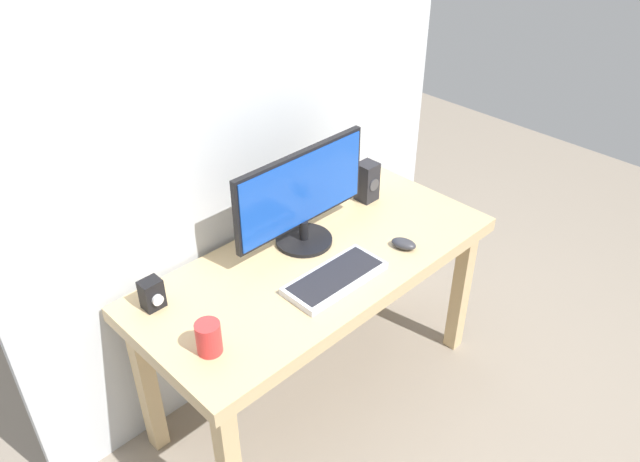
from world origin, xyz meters
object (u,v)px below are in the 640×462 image
object	(u,v)px
audio_controller	(152,294)
monitor	(302,196)
coffee_mug	(209,338)
desk	(318,277)
mouse	(404,244)
speaker_right	(367,182)
keyboard_primary	(335,278)

from	to	relation	value
audio_controller	monitor	bearing A→B (deg)	-6.47
monitor	coffee_mug	bearing A→B (deg)	-159.26
desk	mouse	bearing A→B (deg)	-32.12
coffee_mug	speaker_right	bearing A→B (deg)	14.63
audio_controller	desk	bearing A→B (deg)	-18.69
desk	audio_controller	world-z (taller)	audio_controller
desk	coffee_mug	distance (m)	0.59
speaker_right	coffee_mug	distance (m)	1.05
monitor	mouse	bearing A→B (deg)	-51.31
keyboard_primary	monitor	bearing A→B (deg)	71.52
monitor	audio_controller	xyz separation A→B (m)	(-0.62, 0.07, -0.15)
coffee_mug	mouse	bearing A→B (deg)	-4.90
desk	audio_controller	size ratio (longest dim) A/B	13.13
coffee_mug	keyboard_primary	bearing A→B (deg)	-3.50
speaker_right	coffee_mug	world-z (taller)	speaker_right
speaker_right	audio_controller	size ratio (longest dim) A/B	1.57
mouse	coffee_mug	bearing A→B (deg)	158.74
desk	coffee_mug	size ratio (longest dim) A/B	12.97
keyboard_primary	mouse	bearing A→B (deg)	-7.11
monitor	speaker_right	bearing A→B (deg)	4.89
audio_controller	coffee_mug	world-z (taller)	coffee_mug
keyboard_primary	audio_controller	distance (m)	0.63
mouse	coffee_mug	xyz separation A→B (m)	(-0.85, 0.07, 0.04)
mouse	audio_controller	size ratio (longest dim) A/B	0.90
monitor	coffee_mug	xyz separation A→B (m)	(-0.61, -0.23, -0.15)
monitor	coffee_mug	distance (m)	0.67
keyboard_primary	mouse	world-z (taller)	mouse
audio_controller	coffee_mug	xyz separation A→B (m)	(0.01, -0.30, 0.00)
audio_controller	coffee_mug	size ratio (longest dim) A/B	0.99
desk	keyboard_primary	world-z (taller)	keyboard_primary
keyboard_primary	mouse	size ratio (longest dim) A/B	3.94
desk	speaker_right	size ratio (longest dim) A/B	8.34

